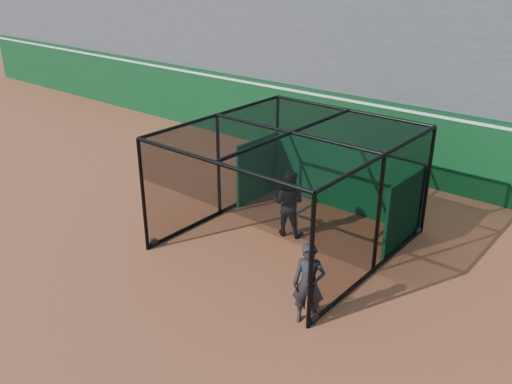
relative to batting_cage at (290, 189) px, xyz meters
The scene contains 6 objects.
ground 3.12m from the batting_cage, 109.30° to the right, with size 120.00×120.00×0.00m, color brown.
outfield_wall 5.98m from the batting_cage, 98.76° to the left, with size 50.00×0.50×2.50m.
grandstand 10.17m from the batting_cage, 95.37° to the left, with size 50.00×7.85×8.95m.
batting_cage is the anchor object (origin of this frame).
batter 0.68m from the batting_cage, 131.86° to the left, with size 0.87×0.68×1.79m, color black.
on_deck_player 3.46m from the batting_cage, 47.29° to the right, with size 0.76×0.67×1.75m.
Camera 1 is at (8.21, -7.54, 6.81)m, focal length 38.00 mm.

